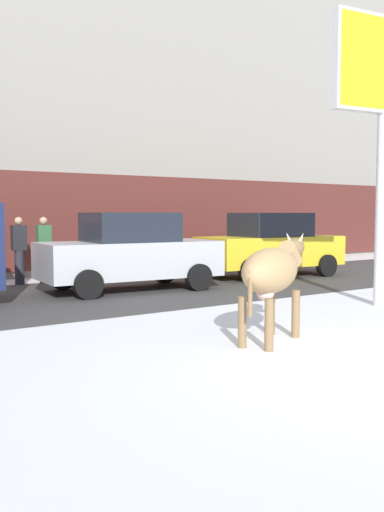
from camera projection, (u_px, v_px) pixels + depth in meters
road_strip at (98, 294)px, 12.83m from camera, size 60.00×5.60×0.01m
cow_tan at (272, 272)px, 8.05m from camera, size 1.90×1.16×1.54m
car_silver_sedan at (130, 252)px, 13.47m from camera, size 4.33×2.24×1.84m
car_yellow_sedan at (270, 245)px, 16.51m from camera, size 4.33×2.24×1.84m
pedestrian_near_billboard at (19, 250)px, 14.58m from camera, size 0.36×0.24×1.73m
pedestrian_by_cars at (44, 249)px, 14.95m from camera, size 0.36×0.24×1.73m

